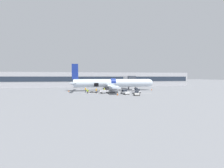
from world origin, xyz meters
name	(u,v)px	position (x,y,z in m)	size (l,w,h in m)	color
ground_plane	(108,92)	(0.00, 0.00, 0.00)	(500.00, 500.00, 0.00)	slate
apron_marking_line	(117,93)	(2.44, -5.67, 0.00)	(23.96, 3.57, 0.01)	silver
terminal_strip	(101,79)	(0.00, 32.16, 4.10)	(106.50, 14.13, 8.19)	#B2B2B7
jet_bridge_stub	(129,79)	(11.37, 9.88, 4.55)	(3.19, 10.77, 6.06)	#4C4C51
airplane	(112,83)	(2.24, 3.85, 2.94)	(34.77, 28.00, 10.70)	silver
baggage_tug_lead	(137,93)	(7.39, -11.60, 0.59)	(2.28, 2.94, 1.37)	silver
baggage_tug_mid	(125,92)	(4.57, -8.26, 0.66)	(2.52, 3.52, 1.50)	white
baggage_tug_rear	(137,91)	(9.10, -6.76, 0.67)	(3.38, 3.00, 1.54)	silver
baggage_tug_spare	(136,90)	(10.89, -0.51, 0.58)	(2.67, 2.15, 1.39)	silver
baggage_cart_loading	(94,91)	(-5.11, -1.59, 0.51)	(4.05, 2.83, 1.03)	#999BA0
baggage_cart_queued	(105,92)	(-1.62, -4.74, 0.57)	(3.90, 2.31, 1.11)	silver
ground_crew_loader_a	(85,90)	(-8.24, -0.85, 0.96)	(0.45, 0.63, 1.83)	#2D2D33
ground_crew_loader_b	(87,91)	(-7.50, -4.30, 0.81)	(0.53, 0.37, 1.53)	#1E2338
ground_crew_driver	(96,91)	(-4.52, -4.49, 0.94)	(0.56, 0.59, 1.79)	#2D2D33
ground_crew_supervisor	(104,90)	(-1.39, -1.16, 0.84)	(0.55, 0.46, 1.60)	#1E2338
suitcase_on_tarmac_upright	(88,92)	(-7.40, -3.34, 0.25)	(0.54, 0.32, 0.62)	olive
safety_cone_nose	(152,89)	(19.35, 3.24, 0.37)	(0.60, 0.60, 0.79)	black
safety_cone_engine_left	(118,94)	(1.75, -10.22, 0.33)	(0.60, 0.60, 0.71)	black
safety_cone_wingtip	(118,92)	(3.17, -3.25, 0.29)	(0.51, 0.51, 0.61)	black
safety_cone_tail	(69,91)	(-14.60, 2.64, 0.25)	(0.63, 0.63, 0.55)	black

